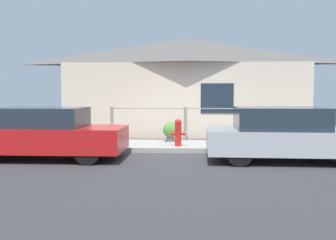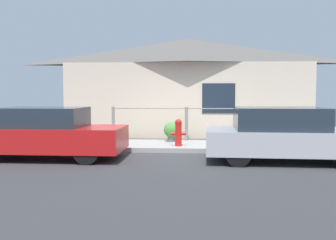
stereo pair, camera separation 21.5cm
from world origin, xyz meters
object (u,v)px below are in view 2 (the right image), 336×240
Objects in this scene: potted_plant_near_hydrant at (171,131)px; potted_plant_by_fence at (80,133)px; car_left at (47,133)px; car_right at (283,135)px; fire_hydrant at (178,132)px; potted_plant_corner at (268,132)px.

potted_plant_near_hydrant reaches higher than potted_plant_by_fence.
car_right is at bearing 0.53° from car_left.
car_right is 3.05m from fire_hydrant.
car_right reaches higher than potted_plant_corner.
potted_plant_near_hydrant is 1.06× the size of potted_plant_corner.
potted_plant_corner is at bearing 0.85° from potted_plant_near_hydrant.
car_left is 6.21× the size of potted_plant_near_hydrant.
fire_hydrant is at bearing -159.82° from potted_plant_corner.
car_right is 6.27m from potted_plant_by_fence.
fire_hydrant is 2.92m from potted_plant_corner.
car_left is at bearing -177.95° from car_right.
potted_plant_by_fence is (0.09, 2.41, -0.25)m from car_left.
potted_plant_near_hydrant is at bearing 105.24° from fire_hydrant.
potted_plant_near_hydrant is 3.00m from potted_plant_corner.
car_right is 2.59m from potted_plant_corner.
fire_hydrant is at bearing -74.76° from potted_plant_near_hydrant.
fire_hydrant reaches higher than potted_plant_by_fence.
fire_hydrant is 1.36× the size of potted_plant_corner.
fire_hydrant is (-2.61, 1.57, -0.11)m from car_right.
car_right is 6.31× the size of potted_plant_near_hydrant.
potted_plant_corner is at bearing 89.10° from car_right.
car_left is at bearing -156.76° from potted_plant_corner.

